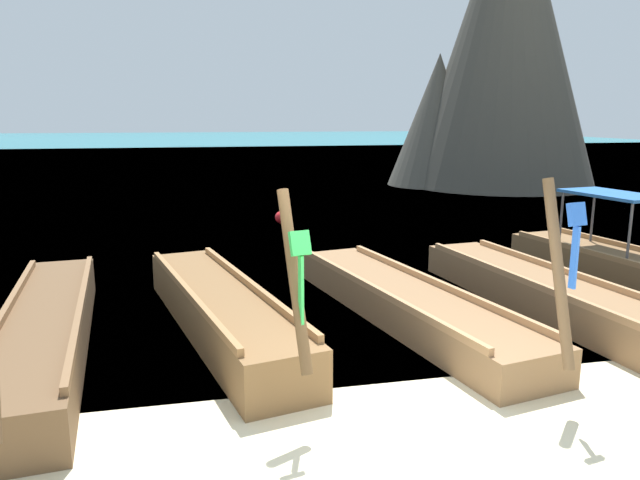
# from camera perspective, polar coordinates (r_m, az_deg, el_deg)

# --- Properties ---
(ground) EXTENTS (120.00, 120.00, 0.00)m
(ground) POSITION_cam_1_polar(r_m,az_deg,el_deg) (6.04, 7.65, -19.74)
(ground) COLOR beige
(sea_water) EXTENTS (120.00, 120.00, 0.00)m
(sea_water) POSITION_cam_1_polar(r_m,az_deg,el_deg) (66.43, -10.97, 8.81)
(sea_water) COLOR #147A89
(sea_water) RESTS_ON ground
(longtail_boat_red_ribbon) EXTENTS (1.63, 6.55, 2.52)m
(longtail_boat_red_ribbon) POSITION_cam_1_polar(r_m,az_deg,el_deg) (8.85, -24.76, -8.00)
(longtail_boat_red_ribbon) COLOR brown
(longtail_boat_red_ribbon) RESTS_ON ground
(longtail_boat_green_ribbon) EXTENTS (2.18, 5.97, 2.43)m
(longtail_boat_green_ribbon) POSITION_cam_1_polar(r_m,az_deg,el_deg) (8.95, -9.48, -6.69)
(longtail_boat_green_ribbon) COLOR brown
(longtail_boat_green_ribbon) RESTS_ON ground
(longtail_boat_blue_ribbon) EXTENTS (2.25, 6.34, 2.51)m
(longtail_boat_blue_ribbon) POSITION_cam_1_polar(r_m,az_deg,el_deg) (9.49, 8.28, -6.00)
(longtail_boat_blue_ribbon) COLOR olive
(longtail_boat_blue_ribbon) RESTS_ON ground
(longtail_boat_yellow_ribbon) EXTENTS (1.80, 6.77, 2.75)m
(longtail_boat_yellow_ribbon) POSITION_cam_1_polar(r_m,az_deg,el_deg) (10.40, 21.39, -5.03)
(longtail_boat_yellow_ribbon) COLOR olive
(longtail_boat_yellow_ribbon) RESTS_ON ground
(longtail_boat_orange_ribbon) EXTENTS (2.05, 6.13, 2.53)m
(longtail_boat_orange_ribbon) POSITION_cam_1_polar(r_m,az_deg,el_deg) (12.79, 28.01, -2.42)
(longtail_boat_orange_ribbon) COLOR brown
(longtail_boat_orange_ribbon) RESTS_ON ground
(karst_rock) EXTENTS (9.19, 8.38, 13.76)m
(karst_rock) POSITION_cam_1_polar(r_m,az_deg,el_deg) (29.11, 16.78, 17.86)
(karst_rock) COLOR #47443D
(karst_rock) RESTS_ON ground
(mooring_buoy_near) EXTENTS (0.39, 0.39, 0.39)m
(mooring_buoy_near) POSITION_cam_1_polar(r_m,az_deg,el_deg) (17.75, -3.71, 2.16)
(mooring_buoy_near) COLOR red
(mooring_buoy_near) RESTS_ON sea_water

